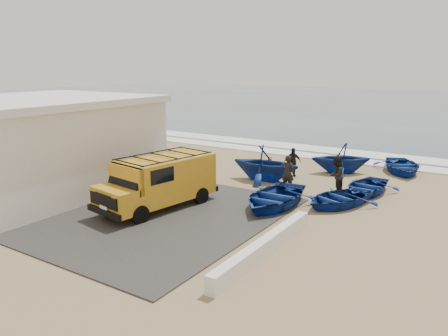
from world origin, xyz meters
The scene contains 17 objects.
ground centered at (0.00, 0.00, 0.00)m, with size 160.00×160.00×0.00m, color #967E57.
slab centered at (-2.00, -2.00, 0.03)m, with size 12.00×10.00×0.05m, color #393634.
ocean centered at (0.00, 56.00, 0.00)m, with size 180.00×88.00×0.01m, color #385166.
surf_line centered at (0.00, 12.00, 0.03)m, with size 180.00×1.60×0.06m, color white.
surf_wash centered at (0.00, 14.50, 0.02)m, with size 180.00×2.20×0.04m, color white.
building centered at (-7.50, -2.00, 2.16)m, with size 8.40×9.40×4.30m.
parapet centered at (5.00, -3.00, 0.28)m, with size 0.35×6.00×0.55m, color silver.
van centered at (-0.78, -1.20, 1.17)m, with size 2.75×5.33×2.18m.
boat_near_left centered at (3.12, 1.44, 0.42)m, with size 2.92×4.09×0.85m, color navy.
boat_near_right centered at (5.31, 2.97, 0.35)m, with size 2.40×3.36×0.70m, color navy.
boat_mid_left centered at (0.83, 5.00, 0.91)m, with size 3.00×3.47×1.83m, color navy.
boat_mid_right centered at (5.82, 5.38, 0.34)m, with size 2.37×3.31×0.69m, color navy.
boat_far_left centered at (3.54, 8.66, 0.83)m, with size 2.71×3.14×1.66m, color navy.
boat_far_right centered at (6.32, 10.53, 0.38)m, with size 2.62×3.67×0.76m, color navy.
fisherman_front centered at (2.57, 3.92, 0.85)m, with size 0.62×0.41×1.71m, color black.
fisherman_middle centered at (4.62, 4.65, 0.89)m, with size 0.86×0.67×1.77m, color black.
fisherman_back centered at (1.62, 6.59, 0.76)m, with size 0.90×0.37×1.53m, color black.
Camera 1 is at (10.74, -14.23, 5.76)m, focal length 35.00 mm.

